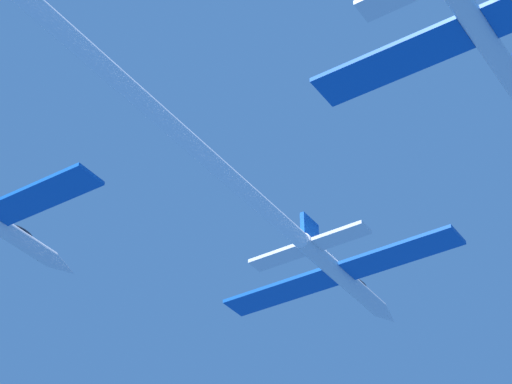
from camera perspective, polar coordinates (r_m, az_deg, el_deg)
jet_lead at (r=54.35m, az=-4.53°, el=3.50°), size 17.22×60.93×2.85m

